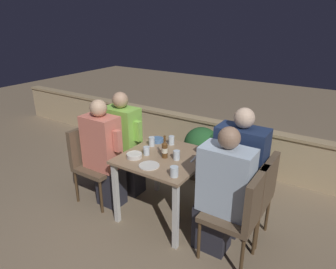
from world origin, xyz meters
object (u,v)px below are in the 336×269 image
Objects in this scene: chair_right_near at (243,209)px; chair_left_far at (113,148)px; chair_right_far at (255,192)px; chair_left_near at (92,157)px; person_green_blouse at (125,144)px; beer_bottle at (165,149)px; person_coral_top at (104,154)px; potted_plant at (129,147)px; person_blue_shirt at (221,193)px; person_navy_jumper at (236,174)px.

chair_left_far is at bearing 169.10° from chair_right_near.
chair_right_near is (1.85, -0.36, 0.00)m from chair_left_far.
chair_left_near is at bearing -170.81° from chair_right_far.
person_green_blouse is 0.79m from beer_bottle.
potted_plant is (-0.29, 0.75, -0.27)m from person_coral_top.
chair_left_far is at bearing 118.99° from person_coral_top.
potted_plant is at bearing 158.31° from chair_right_near.
potted_plant is at bearing 103.63° from chair_left_far.
chair_left_near is at bearing 179.31° from chair_right_near.
person_coral_top is at bearing -170.88° from beer_bottle.
person_coral_top is 0.39m from chair_left_far.
chair_right_far reaches higher than potted_plant.
person_coral_top is (0.21, -0.00, 0.10)m from chair_left_near.
chair_right_far is at bearing 56.95° from person_blue_shirt.
person_blue_shirt is at bearing -91.46° from person_navy_jumper.
chair_left_near is at bearing 179.23° from person_blue_shirt.
person_navy_jumper is 2.23× the size of potted_plant.
person_blue_shirt is (1.64, -0.36, 0.09)m from chair_left_far.
person_coral_top reaches higher than person_blue_shirt.
person_navy_jumper reaches higher than chair_right_near.
chair_right_near is at bearing -8.96° from beer_bottle.
person_coral_top reaches higher than chair_left_near.
person_navy_jumper is (1.47, 0.30, 0.04)m from person_coral_top.
person_navy_jumper reaches higher than person_green_blouse.
person_green_blouse is 0.59m from potted_plant.
person_blue_shirt reaches higher than chair_right_near.
chair_left_near is at bearing -169.72° from person_navy_jumper.
potted_plant is (-1.95, 0.78, -0.17)m from chair_right_near.
person_green_blouse is (0.02, 0.33, 0.01)m from person_coral_top.
person_navy_jumper is 1.83m from potted_plant.
person_coral_top is 0.99× the size of person_green_blouse.
chair_right_far is at bearing 10.30° from person_coral_top.
chair_left_far is 0.47m from potted_plant.
chair_right_far is at bearing 0.00° from person_navy_jumper.
chair_right_far is (0.01, 0.33, 0.00)m from chair_right_near.
person_coral_top is 1.41× the size of chair_left_far.
person_navy_jumper is 5.54× the size of beer_bottle.
person_blue_shirt is (-0.21, 0.00, 0.09)m from chair_right_near.
person_blue_shirt is (1.46, -0.02, -0.01)m from person_coral_top.
chair_left_near is 1.01m from beer_bottle.
chair_left_near is 1.00× the size of chair_left_far.
person_green_blouse is at bearing -53.79° from potted_plant.
person_coral_top is 1.67m from chair_right_near.
potted_plant is (-1.96, 0.45, -0.17)m from chair_right_far.
chair_right_near is 0.67× the size of person_navy_jumper.
chair_left_near is at bearing -172.81° from beer_bottle.
chair_left_far is at bearing 167.24° from beer_bottle.
person_navy_jumper is (1.45, -0.03, 0.03)m from person_green_blouse.
person_green_blouse reaches higher than beer_bottle.
person_green_blouse reaches higher than chair_right_near.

